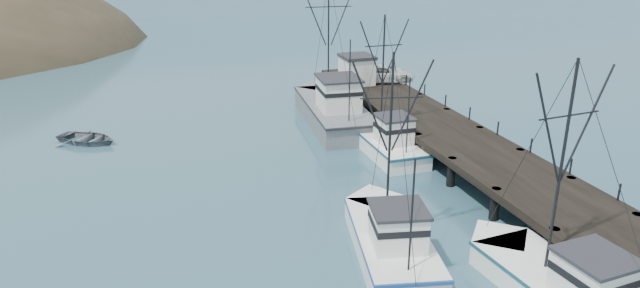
{
  "coord_description": "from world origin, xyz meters",
  "views": [
    {
      "loc": [
        -7.32,
        -19.44,
        15.78
      ],
      "look_at": [
        3.5,
        14.81,
        2.5
      ],
      "focal_mm": 32.0,
      "sensor_mm": 36.0,
      "label": 1
    }
  ],
  "objects_px": {
    "trawler_near": "(561,286)",
    "work_vessel": "(332,109)",
    "pier": "(449,134)",
    "pier_shed": "(357,69)",
    "trawler_mid": "(390,237)",
    "motorboat": "(88,143)",
    "trawler_far": "(385,142)",
    "pickup_truck": "(384,74)"
  },
  "relations": [
    {
      "from": "pier",
      "to": "motorboat",
      "type": "bearing_deg",
      "value": 156.82
    },
    {
      "from": "trawler_near",
      "to": "trawler_far",
      "type": "distance_m",
      "value": 19.98
    },
    {
      "from": "trawler_mid",
      "to": "motorboat",
      "type": "height_order",
      "value": "trawler_mid"
    },
    {
      "from": "trawler_mid",
      "to": "pier_shed",
      "type": "xyz_separation_m",
      "value": [
        8.38,
        26.84,
        2.6
      ]
    },
    {
      "from": "trawler_mid",
      "to": "work_vessel",
      "type": "xyz_separation_m",
      "value": [
        4.15,
        21.77,
        0.41
      ]
    },
    {
      "from": "trawler_mid",
      "to": "motorboat",
      "type": "relative_size",
      "value": 2.16
    },
    {
      "from": "pier_shed",
      "to": "motorboat",
      "type": "xyz_separation_m",
      "value": [
        -24.71,
        -4.2,
        -3.42
      ]
    },
    {
      "from": "trawler_far",
      "to": "pier",
      "type": "bearing_deg",
      "value": -27.1
    },
    {
      "from": "trawler_mid",
      "to": "trawler_far",
      "type": "xyz_separation_m",
      "value": [
        5.68,
        13.57,
        0.0
      ]
    },
    {
      "from": "trawler_near",
      "to": "motorboat",
      "type": "relative_size",
      "value": 2.27
    },
    {
      "from": "pier",
      "to": "motorboat",
      "type": "xyz_separation_m",
      "value": [
        -26.21,
        11.22,
        -1.69
      ]
    },
    {
      "from": "trawler_near",
      "to": "motorboat",
      "type": "height_order",
      "value": "trawler_near"
    },
    {
      "from": "trawler_near",
      "to": "work_vessel",
      "type": "distance_m",
      "value": 28.22
    },
    {
      "from": "trawler_mid",
      "to": "motorboat",
      "type": "distance_m",
      "value": 27.93
    },
    {
      "from": "trawler_mid",
      "to": "pickup_truck",
      "type": "relative_size",
      "value": 1.83
    },
    {
      "from": "pier",
      "to": "pier_shed",
      "type": "xyz_separation_m",
      "value": [
        -1.5,
        15.42,
        1.73
      ]
    },
    {
      "from": "pier_shed",
      "to": "trawler_near",
      "type": "bearing_deg",
      "value": -94.85
    },
    {
      "from": "pier",
      "to": "pickup_truck",
      "type": "distance_m",
      "value": 15.27
    },
    {
      "from": "pier",
      "to": "motorboat",
      "type": "relative_size",
      "value": 8.76
    },
    {
      "from": "trawler_far",
      "to": "work_vessel",
      "type": "bearing_deg",
      "value": 100.52
    },
    {
      "from": "trawler_far",
      "to": "work_vessel",
      "type": "height_order",
      "value": "work_vessel"
    },
    {
      "from": "trawler_near",
      "to": "pier_shed",
      "type": "xyz_separation_m",
      "value": [
        2.82,
        33.25,
        2.6
      ]
    },
    {
      "from": "trawler_far",
      "to": "pickup_truck",
      "type": "xyz_separation_m",
      "value": [
        5.51,
        13.02,
        2.0
      ]
    },
    {
      "from": "trawler_near",
      "to": "work_vessel",
      "type": "xyz_separation_m",
      "value": [
        -1.4,
        28.18,
        0.41
      ]
    },
    {
      "from": "pier_shed",
      "to": "pier",
      "type": "bearing_deg",
      "value": -84.45
    },
    {
      "from": "trawler_far",
      "to": "pickup_truck",
      "type": "bearing_deg",
      "value": 67.06
    },
    {
      "from": "pier",
      "to": "pier_shed",
      "type": "distance_m",
      "value": 15.59
    },
    {
      "from": "trawler_near",
      "to": "trawler_far",
      "type": "bearing_deg",
      "value": 89.65
    },
    {
      "from": "work_vessel",
      "to": "motorboat",
      "type": "distance_m",
      "value": 20.54
    },
    {
      "from": "motorboat",
      "to": "trawler_far",
      "type": "bearing_deg",
      "value": -76.81
    },
    {
      "from": "pier",
      "to": "trawler_mid",
      "type": "distance_m",
      "value": 15.12
    },
    {
      "from": "pier",
      "to": "work_vessel",
      "type": "distance_m",
      "value": 11.84
    },
    {
      "from": "trawler_mid",
      "to": "work_vessel",
      "type": "bearing_deg",
      "value": 79.2
    },
    {
      "from": "trawler_near",
      "to": "motorboat",
      "type": "xyz_separation_m",
      "value": [
        -21.89,
        29.05,
        -0.82
      ]
    },
    {
      "from": "pickup_truck",
      "to": "pier",
      "type": "bearing_deg",
      "value": -170.6
    },
    {
      "from": "trawler_near",
      "to": "work_vessel",
      "type": "height_order",
      "value": "work_vessel"
    },
    {
      "from": "trawler_mid",
      "to": "trawler_near",
      "type": "bearing_deg",
      "value": -49.06
    },
    {
      "from": "pier",
      "to": "trawler_near",
      "type": "distance_m",
      "value": 18.36
    },
    {
      "from": "trawler_far",
      "to": "work_vessel",
      "type": "distance_m",
      "value": 8.35
    },
    {
      "from": "work_vessel",
      "to": "pier_shed",
      "type": "bearing_deg",
      "value": 50.18
    },
    {
      "from": "pickup_truck",
      "to": "pier_shed",
      "type": "bearing_deg",
      "value": 99.13
    },
    {
      "from": "pickup_truck",
      "to": "work_vessel",
      "type": "bearing_deg",
      "value": 138.71
    }
  ]
}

